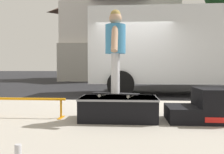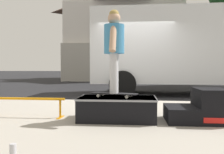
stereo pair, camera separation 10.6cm
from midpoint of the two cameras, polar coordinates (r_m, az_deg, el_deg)
name	(u,v)px [view 2 (the right image)]	position (r m, az deg, el deg)	size (l,w,h in m)	color
ground_plane	(136,102)	(7.05, 6.00, -5.92)	(140.00, 140.00, 0.00)	black
sidewalk_slab	(136,124)	(4.09, 6.31, -10.99)	(50.00, 5.00, 0.12)	#A8A093
skate_box	(117,108)	(4.08, 2.05, -7.21)	(1.27, 0.76, 0.38)	black
kicker_ramp	(201,108)	(4.22, 20.97, -6.79)	(0.95, 0.74, 0.54)	black
grind_rail	(25,102)	(4.54, -19.08, -5.68)	(1.42, 0.28, 0.35)	orange
skateboard	(114,94)	(4.04, 1.28, -3.96)	(0.81, 0.40, 0.07)	black
skater_kid	(114,44)	(4.03, 1.29, 7.72)	(0.33, 0.71, 1.38)	silver
soda_can	(13,150)	(2.64, -21.13, -15.75)	(0.07, 0.07, 0.13)	silver
box_truck	(189,49)	(9.42, 17.92, 6.38)	(6.91, 2.63, 3.05)	silver
house_behind	(125,31)	(21.66, 3.21, 10.78)	(9.54, 8.23, 8.40)	silver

